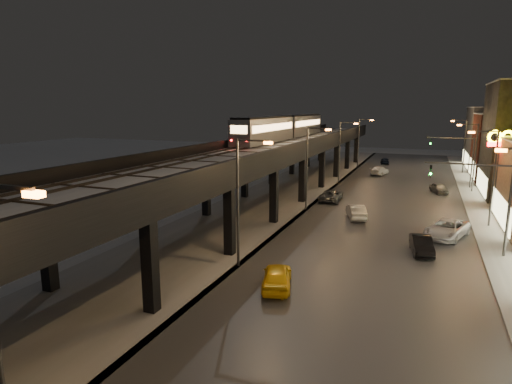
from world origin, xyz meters
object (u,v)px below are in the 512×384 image
(car_mid_silver, at_px, (331,196))
(car_onc_dark, at_px, (447,229))
(car_onc_silver, at_px, (422,246))
(car_taxi, at_px, (277,277))
(car_far_white, at_px, (385,161))
(subway_train, at_px, (285,127))
(car_near_white, at_px, (356,212))
(car_mid_dark, at_px, (379,171))
(car_onc_red, at_px, (439,188))

(car_mid_silver, relative_size, car_onc_dark, 0.89)
(car_mid_silver, bearing_deg, car_onc_silver, 121.24)
(car_taxi, distance_m, car_far_white, 63.96)
(subway_train, height_order, car_near_white, subway_train)
(car_near_white, distance_m, car_mid_silver, 8.32)
(car_mid_dark, distance_m, car_far_white, 14.69)
(car_near_white, bearing_deg, car_onc_red, -132.81)
(subway_train, bearing_deg, car_far_white, 66.12)
(subway_train, xyz_separation_m, car_far_white, (12.03, 27.16, -7.63))
(car_near_white, bearing_deg, car_mid_silver, -78.85)
(car_onc_silver, xyz_separation_m, car_onc_red, (1.67, 26.09, -0.02))
(car_onc_red, bearing_deg, subway_train, 159.51)
(car_taxi, bearing_deg, car_onc_dark, -139.35)
(car_near_white, height_order, car_onc_dark, car_onc_dark)
(subway_train, xyz_separation_m, car_onc_dark, (21.69, -21.51, -7.49))
(car_near_white, bearing_deg, car_far_white, -106.21)
(car_mid_dark, relative_size, car_far_white, 1.28)
(subway_train, distance_m, car_mid_silver, 16.05)
(car_mid_dark, height_order, car_onc_dark, car_onc_dark)
(subway_train, distance_m, car_far_white, 30.67)
(subway_train, height_order, car_mid_silver, subway_train)
(subway_train, relative_size, car_onc_silver, 8.23)
(car_near_white, bearing_deg, car_taxi, 66.39)
(car_taxi, height_order, car_far_white, car_taxi)
(car_taxi, distance_m, car_mid_silver, 26.28)
(subway_train, distance_m, car_onc_red, 22.75)
(car_onc_silver, bearing_deg, car_onc_red, 77.09)
(car_mid_dark, relative_size, car_onc_red, 1.26)
(car_taxi, bearing_deg, car_mid_dark, -106.98)
(car_mid_dark, bearing_deg, car_onc_red, 138.15)
(car_near_white, xyz_separation_m, car_onc_dark, (8.26, -3.63, 0.05))
(car_mid_dark, distance_m, car_onc_dark, 35.20)
(car_near_white, xyz_separation_m, car_far_white, (-1.40, 45.04, -0.08))
(car_mid_dark, bearing_deg, car_far_white, -74.10)
(car_mid_silver, height_order, car_onc_silver, car_mid_silver)
(subway_train, height_order, car_onc_red, subway_train)
(car_onc_red, bearing_deg, car_near_white, -133.79)
(car_near_white, distance_m, car_onc_silver, 10.83)
(car_taxi, bearing_deg, subway_train, -88.39)
(car_near_white, relative_size, car_far_white, 1.17)
(car_onc_silver, relative_size, car_onc_dark, 0.73)
(car_onc_silver, distance_m, car_onc_dark, 5.50)
(car_mid_dark, bearing_deg, car_near_white, 105.57)
(car_far_white, height_order, car_onc_dark, car_onc_dark)
(car_far_white, bearing_deg, car_onc_red, 100.92)
(subway_train, distance_m, car_taxi, 39.30)
(car_onc_dark, bearing_deg, car_far_white, 120.80)
(car_far_white, distance_m, car_onc_dark, 49.62)
(subway_train, bearing_deg, car_near_white, -53.09)
(subway_train, distance_m, car_onc_silver, 34.04)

